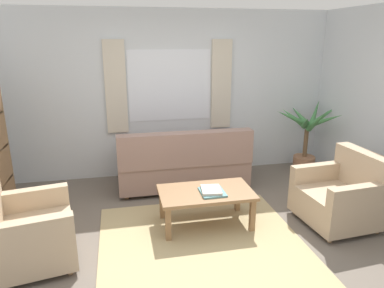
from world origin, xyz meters
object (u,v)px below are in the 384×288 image
Objects in this scene: armchair_left at (23,232)px; potted_plant at (307,138)px; couch at (183,164)px; coffee_table at (206,195)px; book_stack_on_table at (212,191)px; armchair_right at (342,196)px.

potted_plant is (3.97, 1.72, 0.25)m from armchair_left.
couch is 1.73× the size of coffee_table.
couch reaches higher than coffee_table.
coffee_table is at bearing -89.55° from armchair_left.
coffee_table is 0.90× the size of potted_plant.
book_stack_on_table is 0.26× the size of potted_plant.
potted_plant is at bearing -174.98° from couch.
armchair_left reaches higher than coffee_table.
book_stack_on_table is (0.11, -1.22, 0.09)m from couch.
armchair_left is 3.54m from armchair_right.
armchair_right is at bearing -8.08° from book_stack_on_table.
coffee_table is at bearing -104.63° from armchair_right.
potted_plant is (1.98, 1.40, 0.14)m from book_stack_on_table.
coffee_table is 3.42× the size of book_stack_on_table.
potted_plant is (0.42, 1.62, 0.25)m from armchair_right.
coffee_table is at bearing 131.76° from book_stack_on_table.
book_stack_on_table is at bearing -102.77° from armchair_right.
armchair_right is (1.67, -1.44, -0.01)m from couch.
book_stack_on_table reaches higher than coffee_table.
potted_plant is at bearing 160.61° from armchair_right.
armchair_left is at bearing -170.89° from book_stack_on_table.
couch is 1.94× the size of armchair_left.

